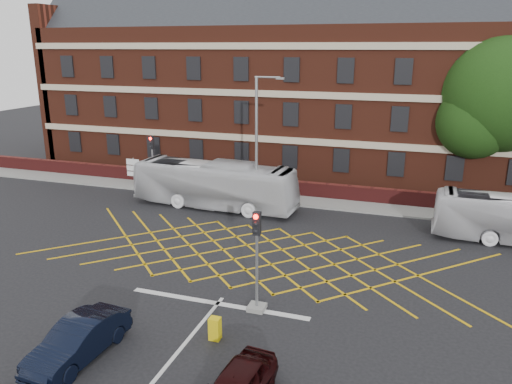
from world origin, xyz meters
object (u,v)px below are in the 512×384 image
(direction_signs, at_px, (133,168))
(bus_left, at_px, (214,185))
(deciduous_tree, at_px, (499,103))
(traffic_light_far, at_px, (153,170))
(car_navy, at_px, (78,340))
(street_lamp, at_px, (257,168))
(utility_cabinet, at_px, (215,329))
(traffic_light_near, at_px, (257,271))

(direction_signs, bearing_deg, bus_left, -19.98)
(bus_left, bearing_deg, deciduous_tree, -61.45)
(traffic_light_far, relative_size, direction_signs, 1.94)
(car_navy, xyz_separation_m, street_lamp, (0.91, 17.03, 2.30))
(direction_signs, bearing_deg, utility_cabinet, -50.90)
(traffic_light_near, xyz_separation_m, traffic_light_far, (-12.58, 13.75, 0.00))
(car_navy, height_order, direction_signs, direction_signs)
(deciduous_tree, height_order, utility_cabinet, deciduous_tree)
(traffic_light_far, distance_m, street_lamp, 8.93)
(traffic_light_near, height_order, direction_signs, traffic_light_near)
(car_navy, relative_size, deciduous_tree, 0.37)
(car_navy, bearing_deg, direction_signs, 120.54)
(bus_left, distance_m, deciduous_tree, 20.21)
(bus_left, distance_m, street_lamp, 3.43)
(bus_left, relative_size, deciduous_tree, 1.00)
(deciduous_tree, xyz_separation_m, utility_cabinet, (-11.46, -22.93, -6.34))
(bus_left, xyz_separation_m, car_navy, (2.21, -17.26, -0.88))
(utility_cabinet, bearing_deg, car_navy, -147.53)
(deciduous_tree, relative_size, utility_cabinet, 12.87)
(direction_signs, bearing_deg, deciduous_tree, 11.63)
(deciduous_tree, distance_m, traffic_light_near, 23.56)
(traffic_light_near, relative_size, direction_signs, 1.94)
(car_navy, distance_m, direction_signs, 22.68)
(car_navy, bearing_deg, street_lamp, 90.50)
(deciduous_tree, bearing_deg, utility_cabinet, -116.55)
(deciduous_tree, distance_m, utility_cabinet, 26.41)
(deciduous_tree, height_order, street_lamp, deciduous_tree)
(deciduous_tree, height_order, direction_signs, deciduous_tree)
(direction_signs, distance_m, utility_cabinet, 22.73)
(bus_left, distance_m, car_navy, 17.42)
(car_navy, bearing_deg, bus_left, 100.83)
(street_lamp, bearing_deg, traffic_light_far, 168.10)
(car_navy, xyz_separation_m, traffic_light_far, (-7.75, 18.86, 1.07))
(utility_cabinet, bearing_deg, bus_left, 113.04)
(deciduous_tree, relative_size, traffic_light_near, 2.65)
(traffic_light_near, bearing_deg, direction_signs, 135.06)
(utility_cabinet, bearing_deg, traffic_light_far, 125.90)
(deciduous_tree, bearing_deg, traffic_light_near, -117.61)
(deciduous_tree, xyz_separation_m, traffic_light_near, (-10.67, -20.40, -5.01))
(bus_left, relative_size, traffic_light_near, 2.64)
(deciduous_tree, bearing_deg, street_lamp, -149.86)
(utility_cabinet, bearing_deg, deciduous_tree, 63.45)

